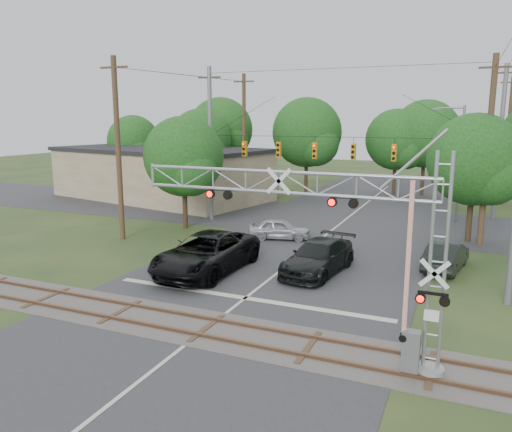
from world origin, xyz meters
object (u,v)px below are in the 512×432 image
at_px(traffic_signal_span, 347,149).
at_px(pickup_black, 206,253).
at_px(sedan_silver, 280,229).
at_px(crossing_gantry, 336,232).
at_px(car_dark, 318,257).
at_px(streetlight, 458,158).
at_px(commercial_building, 161,173).

bearing_deg(traffic_signal_span, pickup_black, -110.45).
distance_m(traffic_signal_span, sedan_silver, 7.08).
distance_m(crossing_gantry, car_dark, 9.88).
bearing_deg(streetlight, sedan_silver, -133.97).
bearing_deg(crossing_gantry, car_dark, 109.35).
xyz_separation_m(crossing_gantry, sedan_silver, (-7.44, 14.75, -3.59)).
distance_m(pickup_black, car_dark, 5.73).
relative_size(traffic_signal_span, pickup_black, 2.73).
bearing_deg(streetlight, car_dark, -109.40).
distance_m(pickup_black, sedan_silver, 8.18).
height_order(crossing_gantry, commercial_building, crossing_gantry).
bearing_deg(car_dark, crossing_gantry, -63.13).
height_order(sedan_silver, commercial_building, commercial_building).
height_order(pickup_black, commercial_building, commercial_building).
distance_m(pickup_black, streetlight, 22.14).
bearing_deg(crossing_gantry, commercial_building, 132.86).
relative_size(car_dark, streetlight, 0.65).
relative_size(car_dark, sedan_silver, 1.42).
xyz_separation_m(crossing_gantry, car_dark, (-3.07, 8.74, -3.45)).
relative_size(crossing_gantry, car_dark, 1.84).
relative_size(crossing_gantry, traffic_signal_span, 0.54).
relative_size(commercial_building, streetlight, 2.62).
bearing_deg(sedan_silver, traffic_signal_span, -58.43).
xyz_separation_m(car_dark, sedan_silver, (-4.37, 6.01, -0.14)).
height_order(crossing_gantry, sedan_silver, crossing_gantry).
bearing_deg(commercial_building, traffic_signal_span, -9.07).
bearing_deg(traffic_signal_span, commercial_building, 158.96).
bearing_deg(streetlight, traffic_signal_span, -134.24).
bearing_deg(sedan_silver, pickup_black, 158.31).
bearing_deg(traffic_signal_span, streetlight, 45.76).
distance_m(crossing_gantry, streetlight, 25.50).
bearing_deg(streetlight, commercial_building, 178.30).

